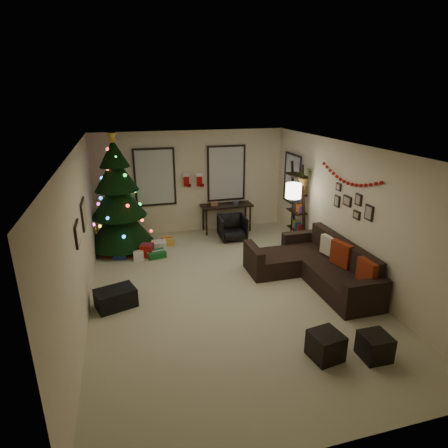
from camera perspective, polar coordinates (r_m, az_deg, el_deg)
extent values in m
plane|color=#B7B08A|center=(7.25, 0.50, -10.21)|extent=(7.00, 7.00, 0.00)
plane|color=white|center=(6.37, 0.57, 11.43)|extent=(7.00, 7.00, 0.00)
plane|color=beige|center=(9.98, -5.01, 6.35)|extent=(5.00, 0.00, 5.00)
plane|color=beige|center=(3.81, 15.77, -17.17)|extent=(5.00, 0.00, 5.00)
plane|color=beige|center=(6.51, -21.15, -2.03)|extent=(0.00, 7.00, 7.00)
plane|color=beige|center=(7.73, 18.67, 1.54)|extent=(0.00, 7.00, 7.00)
cube|color=#728CB2|center=(9.78, -10.52, 7.04)|extent=(0.94, 0.02, 1.35)
cube|color=beige|center=(9.78, -10.52, 7.04)|extent=(0.94, 0.03, 1.35)
cube|color=#728CB2|center=(10.12, 0.34, 7.76)|extent=(0.94, 0.02, 1.35)
cube|color=beige|center=(10.12, 0.34, 7.76)|extent=(0.94, 0.03, 1.35)
cube|color=#728CB2|center=(9.81, 10.45, 6.78)|extent=(0.05, 0.27, 1.17)
cube|color=beige|center=(9.81, 10.45, 6.78)|extent=(0.05, 0.45, 1.17)
cylinder|color=black|center=(9.36, -15.29, -2.73)|extent=(0.11, 0.11, 0.34)
cone|color=black|center=(9.19, -15.56, 0.22)|extent=(1.54, 1.54, 1.08)
cone|color=black|center=(9.01, -15.91, 3.97)|extent=(1.27, 1.27, 0.91)
cone|color=black|center=(8.89, -16.25, 7.50)|extent=(1.00, 1.00, 0.79)
cone|color=black|center=(8.81, -16.53, 10.38)|extent=(0.68, 0.68, 0.62)
cylinder|color=maroon|center=(9.42, -15.21, -3.56)|extent=(1.25, 1.25, 0.05)
cube|color=silver|center=(8.70, -12.91, -4.76)|extent=(0.22, 0.22, 0.20)
cube|color=navy|center=(9.28, -16.23, -3.21)|extent=(0.26, 0.26, 0.28)
cube|color=gold|center=(9.44, -8.61, -2.59)|extent=(0.25, 0.30, 0.18)
cube|color=#14591E|center=(8.77, -10.30, -4.54)|extent=(0.40, 0.30, 0.15)
cube|color=maroon|center=(8.82, -11.69, -3.96)|extent=(0.28, 0.25, 0.30)
cube|color=silver|center=(9.13, -9.94, -3.30)|extent=(0.35, 0.28, 0.22)
cube|color=navy|center=(8.87, -15.57, -4.33)|extent=(0.30, 0.22, 0.25)
cube|color=black|center=(7.78, 15.48, -7.17)|extent=(0.84, 2.25, 0.39)
cube|color=black|center=(7.77, 17.81, -3.99)|extent=(0.20, 2.25, 0.46)
cube|color=black|center=(6.84, 20.77, -10.57)|extent=(0.84, 0.20, 0.62)
cube|color=black|center=(8.71, 11.52, -3.13)|extent=(0.84, 0.20, 0.62)
cube|color=black|center=(7.99, 7.84, -5.88)|extent=(0.80, 0.84, 0.39)
cube|color=black|center=(7.78, 4.55, -5.58)|extent=(0.18, 0.84, 0.62)
cube|color=maroon|center=(6.99, 20.97, -6.88)|extent=(0.13, 0.43, 0.43)
cube|color=maroon|center=(7.59, 17.47, -4.39)|extent=(0.23, 0.49, 0.47)
cube|color=beige|center=(7.95, 15.72, -3.20)|extent=(0.19, 0.41, 0.39)
cube|color=black|center=(5.74, 15.27, -17.50)|extent=(0.47, 0.47, 0.40)
cube|color=black|center=(5.96, 22.05, -16.95)|extent=(0.40, 0.40, 0.37)
cube|color=black|center=(10.07, 0.41, 2.85)|extent=(1.38, 0.49, 0.05)
cylinder|color=black|center=(9.86, -2.69, 0.17)|extent=(0.05, 0.05, 0.69)
cylinder|color=black|center=(10.22, -3.18, 0.87)|extent=(0.05, 0.05, 0.69)
cylinder|color=black|center=(10.18, 4.01, 0.76)|extent=(0.05, 0.05, 0.69)
cylinder|color=black|center=(10.53, 3.30, 1.42)|extent=(0.05, 0.05, 0.69)
imported|color=black|center=(9.59, 1.28, -0.54)|extent=(0.64, 0.61, 0.64)
cube|color=black|center=(9.02, 12.04, 2.46)|extent=(0.05, 0.05, 2.05)
cube|color=black|center=(9.49, 10.56, 3.40)|extent=(0.05, 0.05, 2.05)
cube|color=black|center=(9.44, 10.87, -0.72)|extent=(0.30, 0.57, 0.03)
cube|color=black|center=(9.29, 11.05, 1.92)|extent=(0.30, 0.57, 0.03)
cube|color=black|center=(9.17, 11.23, 4.64)|extent=(0.30, 0.57, 0.03)
cube|color=black|center=(9.07, 11.42, 7.42)|extent=(0.30, 0.57, 0.03)
imported|color=#4C4C4C|center=(8.86, 12.15, 7.53)|extent=(0.57, 0.52, 0.53)
cylinder|color=black|center=(9.06, 10.00, -4.13)|extent=(0.29, 0.29, 0.03)
cylinder|color=black|center=(8.81, 10.27, 0.15)|extent=(0.03, 0.03, 1.40)
cylinder|color=white|center=(8.59, 10.58, 5.01)|extent=(0.35, 0.35, 0.33)
cube|color=black|center=(7.18, -20.67, 1.45)|extent=(0.04, 0.60, 0.50)
cube|color=tan|center=(7.18, -20.67, 1.45)|extent=(0.01, 0.54, 0.45)
cube|color=black|center=(6.07, -21.51, -1.41)|extent=(0.04, 0.45, 0.35)
cube|color=beige|center=(6.07, -21.51, -1.41)|extent=(0.01, 0.41, 0.31)
cube|color=black|center=(7.20, 21.30, 1.62)|extent=(0.03, 0.22, 0.28)
cube|color=black|center=(7.43, 19.88, 3.53)|extent=(0.03, 0.18, 0.22)
cube|color=black|center=(7.51, 19.62, 1.33)|extent=(0.03, 0.20, 0.16)
cube|color=black|center=(7.73, 18.33, 3.37)|extent=(0.03, 0.26, 0.20)
cube|color=black|center=(8.04, 16.91, 3.37)|extent=(0.03, 0.18, 0.24)
cube|color=black|center=(7.97, 17.12, 5.44)|extent=(0.03, 0.16, 0.16)
cube|color=#990F0C|center=(9.84, -5.78, 6.60)|extent=(0.14, 0.04, 0.30)
cube|color=white|center=(9.81, -5.81, 7.46)|extent=(0.16, 0.05, 0.08)
cube|color=#990F0C|center=(9.88, -5.35, 5.90)|extent=(0.10, 0.04, 0.08)
cube|color=#990F0C|center=(9.82, -3.79, 6.65)|extent=(0.14, 0.04, 0.30)
cube|color=white|center=(9.79, -3.81, 7.50)|extent=(0.16, 0.05, 0.08)
cube|color=#990F0C|center=(9.87, -3.37, 5.94)|extent=(0.10, 0.04, 0.08)
cube|color=black|center=(6.97, -16.23, -10.81)|extent=(0.77, 0.63, 0.34)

